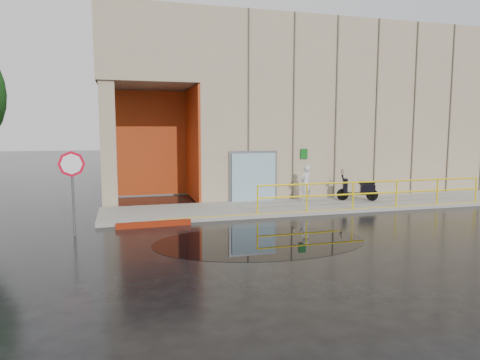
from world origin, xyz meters
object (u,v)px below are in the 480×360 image
object	(u,v)px
scooter	(358,183)
red_curb	(154,224)
stop_sign	(72,174)
person	(306,183)

from	to	relation	value
scooter	red_curb	distance (m)	8.93
stop_sign	red_curb	size ratio (longest dim) A/B	1.05
scooter	red_curb	bearing A→B (deg)	-144.96
person	scooter	bearing A→B (deg)	150.57
person	stop_sign	distance (m)	9.29
scooter	person	bearing A→B (deg)	-166.50
red_curb	scooter	bearing A→B (deg)	13.59
person	scooter	world-z (taller)	person
scooter	red_curb	xyz separation A→B (m)	(-8.64, -2.09, -0.82)
scooter	stop_sign	world-z (taller)	stop_sign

